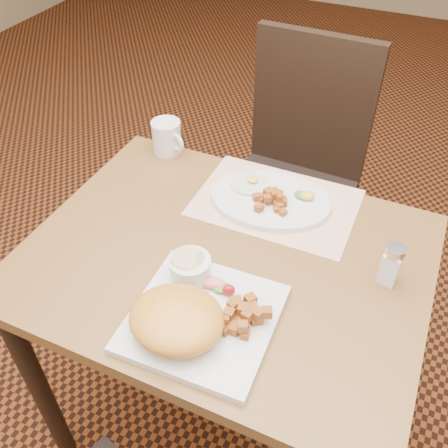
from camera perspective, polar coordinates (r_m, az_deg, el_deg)
ground at (r=1.75m, az=0.04°, el=-20.96°), size 8.00×8.00×0.00m
table at (r=1.22m, az=0.06°, el=-7.19°), size 0.90×0.70×0.75m
chair_far at (r=1.78m, az=8.22°, el=6.58°), size 0.43×0.44×0.97m
placemat at (r=1.28m, az=5.94°, el=2.44°), size 0.40×0.28×0.00m
plate_square at (r=1.01m, az=-2.40°, el=-10.72°), size 0.29×0.29×0.02m
plate_oval at (r=1.27m, az=5.34°, el=2.75°), size 0.34×0.27×0.02m
hollandaise_mound at (r=0.96m, az=-5.52°, el=-10.77°), size 0.19×0.17×0.07m
ramekin at (r=1.05m, az=-3.90°, el=-4.96°), size 0.09×0.09×0.05m
garnish_sq at (r=1.04m, az=-0.70°, el=-7.04°), size 0.09×0.05×0.03m
fried_egg at (r=1.30m, az=2.96°, el=4.73°), size 0.10×0.10×0.02m
garnish_ov at (r=1.27m, az=9.25°, el=3.24°), size 0.06×0.04×0.02m
salt_shaker at (r=1.10m, az=18.61°, el=-4.34°), size 0.05×0.05×0.10m
coffee_mug at (r=1.45m, az=-6.51°, el=9.85°), size 0.11×0.08×0.09m
home_fries_sq at (r=0.98m, az=1.90°, el=-10.59°), size 0.11×0.11×0.04m
home_fries_ov at (r=1.24m, az=5.53°, el=2.80°), size 0.10×0.09×0.03m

